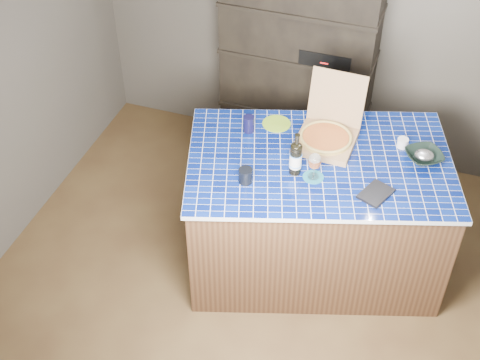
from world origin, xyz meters
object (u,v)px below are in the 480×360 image
at_px(kitchen_island, 315,212).
at_px(dvd_case, 376,194).
at_px(pizza_box, 327,135).
at_px(wine_glass, 315,161).
at_px(bowl, 424,156).
at_px(mead_bottle, 296,158).

xyz_separation_m(kitchen_island, dvd_case, (0.41, -0.21, 0.49)).
relative_size(pizza_box, dvd_case, 2.22).
bearing_deg(pizza_box, kitchen_island, -85.59).
bearing_deg(dvd_case, kitchen_island, 175.41).
bearing_deg(kitchen_island, wine_glass, -107.87).
relative_size(wine_glass, bowl, 0.80).
distance_m(kitchen_island, wine_glass, 0.64).
bearing_deg(mead_bottle, pizza_box, 72.32).
relative_size(kitchen_island, pizza_box, 4.16).
bearing_deg(wine_glass, mead_bottle, 175.45).
xyz_separation_m(wine_glass, bowl, (0.65, 0.41, -0.10)).
distance_m(wine_glass, bowl, 0.77).
bearing_deg(dvd_case, mead_bottle, -161.26).
relative_size(pizza_box, wine_glass, 2.55).
bearing_deg(kitchen_island, dvd_case, -45.04).
bearing_deg(pizza_box, bowl, 4.16).
bearing_deg(kitchen_island, pizza_box, 75.01).
relative_size(dvd_case, bowl, 0.91).
xyz_separation_m(mead_bottle, dvd_case, (0.54, -0.04, -0.11)).
xyz_separation_m(kitchen_island, wine_glass, (-0.00, -0.18, 0.61)).
distance_m(dvd_case, bowl, 0.50).
bearing_deg(bowl, pizza_box, -177.81).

